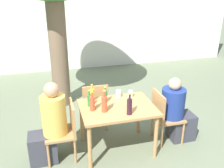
{
  "coord_description": "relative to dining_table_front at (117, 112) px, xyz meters",
  "views": [
    {
      "loc": [
        -0.96,
        -3.23,
        2.5
      ],
      "look_at": [
        0.0,
        0.3,
        1.01
      ],
      "focal_mm": 40.0,
      "sensor_mm": 36.0,
      "label": 1
    }
  ],
  "objects": [
    {
      "name": "patio_chair_1",
      "position": [
        0.79,
        0.0,
        -0.15
      ],
      "size": [
        0.44,
        0.44,
        0.9
      ],
      "rotation": [
        0.0,
        0.0,
        1.57
      ],
      "color": "#A87A4C",
      "rests_on": "ground_plane"
    },
    {
      "name": "green_bottle_3",
      "position": [
        -0.4,
        0.13,
        0.2
      ],
      "size": [
        0.06,
        0.06,
        0.26
      ],
      "color": "#287A38",
      "rests_on": "dining_table_front"
    },
    {
      "name": "oil_cruet_0",
      "position": [
        -0.32,
        0.31,
        0.21
      ],
      "size": [
        0.07,
        0.07,
        0.27
      ],
      "color": "gold",
      "rests_on": "dining_table_front"
    },
    {
      "name": "cafe_building_wall",
      "position": [
        0.0,
        4.24,
        0.74
      ],
      "size": [
        10.0,
        0.08,
        2.8
      ],
      "color": "white",
      "rests_on": "ground_plane"
    },
    {
      "name": "dining_table_front",
      "position": [
        0.0,
        0.0,
        0.0
      ],
      "size": [
        1.12,
        0.84,
        0.76
      ],
      "color": "#B27F4C",
      "rests_on": "ground_plane"
    },
    {
      "name": "person_seated_0",
      "position": [
        -1.02,
        -0.0,
        -0.09
      ],
      "size": [
        0.58,
        0.35,
        1.25
      ],
      "rotation": [
        0.0,
        0.0,
        -1.57
      ],
      "color": "#383842",
      "rests_on": "ground_plane"
    },
    {
      "name": "green_bottle_1",
      "position": [
        -0.14,
        0.21,
        0.2
      ],
      "size": [
        0.07,
        0.07,
        0.25
      ],
      "color": "#287A38",
      "rests_on": "dining_table_front"
    },
    {
      "name": "wine_bottle_2",
      "position": [
        0.1,
        -0.27,
        0.23
      ],
      "size": [
        0.08,
        0.08,
        0.33
      ],
      "color": "#331923",
      "rests_on": "dining_table_front"
    },
    {
      "name": "patio_chair_2",
      "position": [
        -0.22,
        0.65,
        -0.15
      ],
      "size": [
        0.44,
        0.44,
        0.9
      ],
      "rotation": [
        0.0,
        0.0,
        3.14
      ],
      "color": "#A87A4C",
      "rests_on": "ground_plane"
    },
    {
      "name": "soda_bottle_5",
      "position": [
        -0.22,
        -0.1,
        0.23
      ],
      "size": [
        0.08,
        0.08,
        0.33
      ],
      "color": "#DB4C2D",
      "rests_on": "dining_table_front"
    },
    {
      "name": "patio_chair_0",
      "position": [
        -0.79,
        0.0,
        -0.15
      ],
      "size": [
        0.44,
        0.44,
        0.9
      ],
      "rotation": [
        0.0,
        0.0,
        -1.57
      ],
      "color": "#A87A4C",
      "rests_on": "ground_plane"
    },
    {
      "name": "person_seated_1",
      "position": [
        1.03,
        -0.0,
        -0.15
      ],
      "size": [
        0.59,
        0.38,
        1.12
      ],
      "rotation": [
        0.0,
        0.0,
        1.57
      ],
      "color": "#383842",
      "rests_on": "ground_plane"
    },
    {
      "name": "soda_bottle_4",
      "position": [
        -0.38,
        -0.02,
        0.22
      ],
      "size": [
        0.07,
        0.07,
        0.3
      ],
      "color": "#DB4C2D",
      "rests_on": "dining_table_front"
    },
    {
      "name": "ground_plane",
      "position": [
        0.0,
        0.0,
        -0.66
      ],
      "size": [
        30.0,
        30.0,
        0.0
      ],
      "primitive_type": "plane",
      "color": "#667056"
    },
    {
      "name": "drinking_glass_0",
      "position": [
        0.31,
        0.28,
        0.15
      ],
      "size": [
        0.08,
        0.08,
        0.1
      ],
      "color": "silver",
      "rests_on": "dining_table_front"
    },
    {
      "name": "drinking_glass_1",
      "position": [
        0.11,
        0.32,
        0.16
      ],
      "size": [
        0.08,
        0.08,
        0.12
      ],
      "color": "white",
      "rests_on": "dining_table_front"
    }
  ]
}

